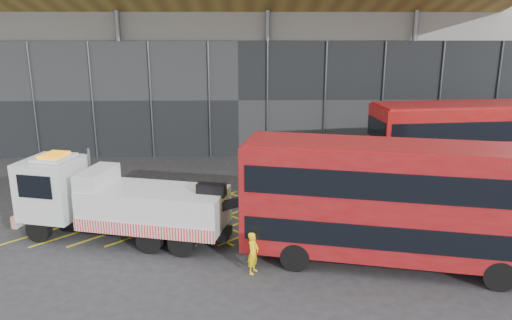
{
  "coord_description": "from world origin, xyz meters",
  "views": [
    {
      "loc": [
        2.44,
        -23.04,
        9.14
      ],
      "look_at": [
        3.0,
        1.5,
        2.4
      ],
      "focal_mm": 35.0,
      "sensor_mm": 36.0,
      "label": 1
    }
  ],
  "objects_px": {
    "recovery_truck": "(115,201)",
    "worker": "(253,253)",
    "bus_second": "(483,143)",
    "bus_towed": "(400,200)"
  },
  "relations": [
    {
      "from": "worker",
      "to": "recovery_truck",
      "type": "bearing_deg",
      "value": 85.36
    },
    {
      "from": "bus_towed",
      "to": "worker",
      "type": "bearing_deg",
      "value": -161.93
    },
    {
      "from": "recovery_truck",
      "to": "bus_towed",
      "type": "xyz_separation_m",
      "value": [
        11.46,
        -2.79,
        0.96
      ]
    },
    {
      "from": "recovery_truck",
      "to": "bus_second",
      "type": "xyz_separation_m",
      "value": [
        18.73,
        5.93,
        1.05
      ]
    },
    {
      "from": "bus_second",
      "to": "worker",
      "type": "height_order",
      "value": "bus_second"
    },
    {
      "from": "recovery_truck",
      "to": "bus_towed",
      "type": "relative_size",
      "value": 0.88
    },
    {
      "from": "recovery_truck",
      "to": "worker",
      "type": "height_order",
      "value": "recovery_truck"
    },
    {
      "from": "recovery_truck",
      "to": "worker",
      "type": "bearing_deg",
      "value": -15.35
    },
    {
      "from": "bus_second",
      "to": "worker",
      "type": "bearing_deg",
      "value": -149.99
    },
    {
      "from": "bus_towed",
      "to": "worker",
      "type": "relative_size",
      "value": 7.51
    }
  ]
}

